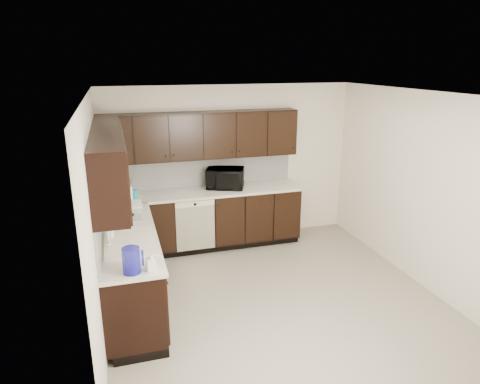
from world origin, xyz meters
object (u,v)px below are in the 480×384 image
at_px(sink, 130,249).
at_px(blue_pitcher, 131,260).
at_px(toaster_oven, 119,189).
at_px(microwave, 225,178).
at_px(storage_bin, 125,211).

xyz_separation_m(sink, blue_pitcher, (-0.01, -0.69, 0.19)).
xyz_separation_m(sink, toaster_oven, (-0.07, 1.74, 0.18)).
distance_m(microwave, toaster_oven, 1.60).
relative_size(microwave, storage_bin, 1.35).
relative_size(toaster_oven, storage_bin, 0.90).
relative_size(sink, toaster_oven, 2.17).
bearing_deg(sink, blue_pitcher, -90.93).
distance_m(microwave, blue_pitcher, 2.89).
bearing_deg(sink, microwave, 48.97).
distance_m(storage_bin, blue_pitcher, 1.55).
bearing_deg(storage_bin, sink, -88.58).
bearing_deg(storage_bin, toaster_oven, 93.11).
distance_m(sink, microwave, 2.34).
relative_size(storage_bin, blue_pitcher, 1.67).
xyz_separation_m(microwave, blue_pitcher, (-1.54, -2.45, -0.03)).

